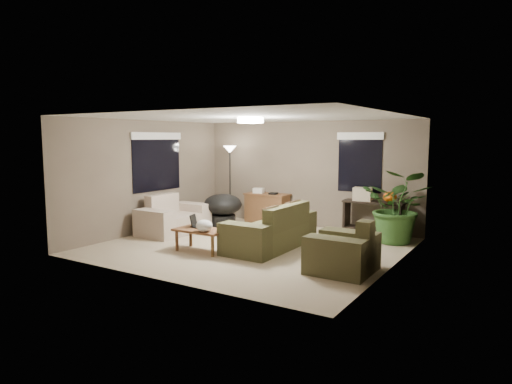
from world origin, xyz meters
The scene contains 20 objects.
room_shell centered at (0.00, 0.00, 1.25)m, with size 5.50×5.50×5.50m.
main_sofa centered at (0.40, 0.16, 0.29)m, with size 0.95×2.20×0.85m.
throw_pillows centered at (0.66, 0.16, 0.65)m, with size 0.24×1.35×0.47m.
loveseat centered at (-2.16, 0.16, 0.30)m, with size 0.90×1.60×0.85m.
armchair centered at (2.16, -0.66, 0.30)m, with size 0.95×1.00×0.85m.
coffee_table centered at (-0.58, -0.82, 0.36)m, with size 1.00×0.55×0.42m.
laptop centered at (-0.74, -0.72, 0.48)m, with size 0.41×0.32×0.24m.
plastic_bag centered at (-0.38, -0.97, 0.53)m, with size 0.31×0.28×0.22m, color white.
desk centered at (-0.92, 2.20, 0.38)m, with size 1.10×0.50×0.75m.
desk_papers centered at (-1.08, 2.19, 0.80)m, with size 0.70×0.30×0.12m.
console_table centered at (1.72, 2.23, 0.44)m, with size 1.30×0.40×0.75m.
pumpkin centered at (2.07, 2.23, 0.87)m, with size 0.28×0.28×0.23m, color orange.
cardboard_box centered at (1.47, 2.23, 0.89)m, with size 0.38×0.29×0.29m, color beige.
papasan_chair centered at (-1.58, 1.26, 0.47)m, with size 1.16×1.16×0.80m.
floor_lamp centered at (-1.88, 1.98, 1.60)m, with size 0.32×0.32×1.91m.
ceiling_fixture centered at (0.00, 0.00, 2.44)m, with size 0.50×0.50×0.10m, color white.
houseplant centered at (2.36, 1.81, 0.58)m, with size 1.34×1.49×1.16m, color #2D5923.
cat_scratching_post centered at (2.32, -0.11, 0.21)m, with size 0.32×0.32×0.50m.
window_left centered at (-2.73, 0.30, 1.78)m, with size 0.05×1.56×1.33m.
window_back centered at (1.30, 2.48, 1.79)m, with size 1.06×0.05×1.33m.
Camera 1 is at (4.70, -7.35, 2.11)m, focal length 32.00 mm.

